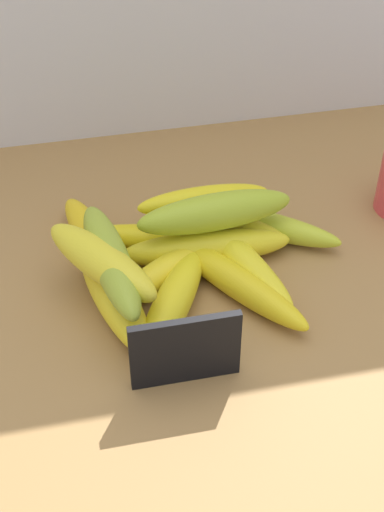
% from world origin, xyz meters
% --- Properties ---
extents(counter_top, '(1.10, 0.76, 0.03)m').
position_xyz_m(counter_top, '(0.00, 0.00, 0.01)').
color(counter_top, '#9B7240').
rests_on(counter_top, ground).
extents(chalkboard_sign, '(0.11, 0.02, 0.08)m').
position_xyz_m(chalkboard_sign, '(-0.02, -0.09, 0.07)').
color(chalkboard_sign, black).
rests_on(chalkboard_sign, counter_top).
extents(banana_0, '(0.09, 0.19, 0.04)m').
position_xyz_m(banana_0, '(-0.08, 0.02, 0.05)').
color(banana_0, yellow).
rests_on(banana_0, counter_top).
extents(banana_1, '(0.13, 0.18, 0.04)m').
position_xyz_m(banana_1, '(-0.02, 0.00, 0.05)').
color(banana_1, yellow).
rests_on(banana_1, counter_top).
extents(banana_2, '(0.10, 0.20, 0.04)m').
position_xyz_m(banana_2, '(0.07, 0.06, 0.05)').
color(banana_2, yellow).
rests_on(banana_2, counter_top).
extents(banana_3, '(0.15, 0.11, 0.04)m').
position_xyz_m(banana_3, '(-0.01, 0.05, 0.05)').
color(banana_3, yellow).
rests_on(banana_3, counter_top).
extents(banana_4, '(0.19, 0.14, 0.03)m').
position_xyz_m(banana_4, '(0.12, 0.12, 0.05)').
color(banana_4, gold).
rests_on(banana_4, counter_top).
extents(banana_5, '(0.14, 0.19, 0.04)m').
position_xyz_m(banana_5, '(0.06, 0.02, 0.05)').
color(banana_5, yellow).
rests_on(banana_5, counter_top).
extents(banana_6, '(0.08, 0.17, 0.04)m').
position_xyz_m(banana_6, '(-0.09, 0.13, 0.05)').
color(banana_6, yellow).
rests_on(banana_6, counter_top).
extents(banana_7, '(0.20, 0.05, 0.04)m').
position_xyz_m(banana_7, '(0.04, 0.08, 0.05)').
color(banana_7, yellow).
rests_on(banana_7, counter_top).
extents(banana_8, '(0.17, 0.12, 0.04)m').
position_xyz_m(banana_8, '(0.06, 0.12, 0.05)').
color(banana_8, yellow).
rests_on(banana_8, counter_top).
extents(banana_9, '(0.20, 0.09, 0.03)m').
position_xyz_m(banana_9, '(-0.01, 0.11, 0.05)').
color(banana_9, yellow).
rests_on(banana_9, counter_top).
extents(banana_10, '(0.19, 0.06, 0.04)m').
position_xyz_m(banana_10, '(0.05, 0.09, 0.09)').
color(banana_10, '#9BB228').
rests_on(banana_10, banana_7).
extents(banana_11, '(0.16, 0.03, 0.03)m').
position_xyz_m(banana_11, '(0.05, 0.13, 0.08)').
color(banana_11, yellow).
rests_on(banana_11, banana_8).
extents(banana_12, '(0.06, 0.19, 0.04)m').
position_xyz_m(banana_12, '(-0.07, 0.04, 0.09)').
color(banana_12, '#96AB2F').
rests_on(banana_12, banana_0).
extents(banana_13, '(0.13, 0.16, 0.04)m').
position_xyz_m(banana_13, '(-0.08, 0.03, 0.09)').
color(banana_13, yellow).
rests_on(banana_13, banana_0).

